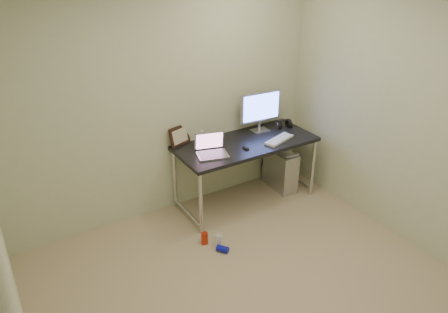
% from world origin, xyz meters
% --- Properties ---
extents(floor, '(3.50, 3.50, 0.00)m').
position_xyz_m(floor, '(0.00, 0.00, 0.00)').
color(floor, tan).
rests_on(floor, ground).
extents(wall_back, '(3.50, 0.02, 2.50)m').
position_xyz_m(wall_back, '(0.00, 1.75, 1.25)').
color(wall_back, beige).
rests_on(wall_back, ground).
extents(wall_left, '(0.02, 3.50, 2.50)m').
position_xyz_m(wall_left, '(-1.75, 0.00, 1.25)').
color(wall_left, beige).
rests_on(wall_left, ground).
extents(wall_right, '(0.02, 3.50, 2.50)m').
position_xyz_m(wall_right, '(1.75, 0.00, 1.25)').
color(wall_right, beige).
rests_on(wall_right, ground).
extents(desk, '(1.58, 0.69, 0.75)m').
position_xyz_m(desk, '(0.77, 1.41, 0.67)').
color(desk, black).
rests_on(desk, ground).
extents(tower_computer, '(0.23, 0.48, 0.52)m').
position_xyz_m(tower_computer, '(1.31, 1.43, 0.25)').
color(tower_computer, silver).
rests_on(tower_computer, ground).
extents(cable_a, '(0.01, 0.16, 0.69)m').
position_xyz_m(cable_a, '(1.26, 1.70, 0.40)').
color(cable_a, black).
rests_on(cable_a, ground).
extents(cable_b, '(0.02, 0.11, 0.71)m').
position_xyz_m(cable_b, '(1.35, 1.68, 0.38)').
color(cable_b, black).
rests_on(cable_b, ground).
extents(can_red, '(0.09, 0.09, 0.12)m').
position_xyz_m(can_red, '(-0.03, 0.93, 0.06)').
color(can_red, red).
rests_on(can_red, ground).
extents(can_white, '(0.08, 0.08, 0.12)m').
position_xyz_m(can_white, '(0.07, 0.83, 0.06)').
color(can_white, silver).
rests_on(can_white, ground).
extents(can_blue, '(0.12, 0.13, 0.06)m').
position_xyz_m(can_blue, '(0.06, 0.73, 0.03)').
color(can_blue, '#0F15B3').
rests_on(can_blue, ground).
extents(laptop, '(0.37, 0.33, 0.22)m').
position_xyz_m(laptop, '(0.30, 1.35, 0.80)').
color(laptop, '#BAB9C2').
rests_on(laptop, desk).
extents(monitor, '(0.50, 0.16, 0.47)m').
position_xyz_m(monitor, '(1.08, 1.58, 1.03)').
color(monitor, '#BAB9C2').
rests_on(monitor, desk).
extents(keyboard, '(0.41, 0.25, 0.02)m').
position_xyz_m(keyboard, '(1.11, 1.24, 0.76)').
color(keyboard, silver).
rests_on(keyboard, desk).
extents(mouse_right, '(0.08, 0.12, 0.04)m').
position_xyz_m(mouse_right, '(1.31, 1.30, 0.77)').
color(mouse_right, black).
rests_on(mouse_right, desk).
extents(mouse_left, '(0.06, 0.10, 0.03)m').
position_xyz_m(mouse_left, '(0.67, 1.26, 0.77)').
color(mouse_left, black).
rests_on(mouse_left, desk).
extents(headphones, '(0.20, 0.12, 0.12)m').
position_xyz_m(headphones, '(1.39, 1.53, 0.78)').
color(headphones, black).
rests_on(headphones, desk).
extents(picture_frame, '(0.28, 0.16, 0.22)m').
position_xyz_m(picture_frame, '(0.12, 1.73, 0.86)').
color(picture_frame, black).
rests_on(picture_frame, desk).
extents(webcam, '(0.05, 0.05, 0.13)m').
position_xyz_m(webcam, '(0.37, 1.68, 0.85)').
color(webcam, silver).
rests_on(webcam, desk).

